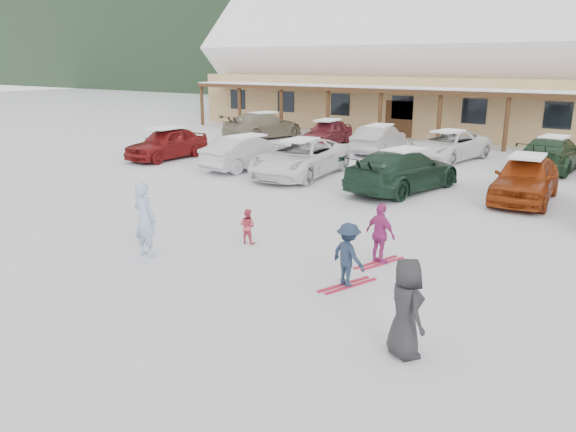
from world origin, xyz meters
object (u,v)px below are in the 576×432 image
Objects in this scene: parked_car_3 at (403,170)px; parked_car_0 at (167,143)px; bystander_dark at (406,308)px; adult_skier at (145,219)px; parked_car_8 at (327,132)px; parked_car_11 at (552,154)px; day_lodge at (405,70)px; parked_car_1 at (247,152)px; parked_car_10 at (447,146)px; toddler_red at (247,226)px; child_magenta at (380,234)px; parked_car_2 at (300,158)px; parked_car_7 at (263,125)px; parked_car_4 at (525,178)px; parked_car_9 at (379,139)px; child_navy at (348,255)px.

parked_car_0 is at bearing 10.08° from parked_car_3.
adult_skier is at bearing 30.96° from bystander_dark.
parked_car_3 is 1.27× the size of parked_car_8.
bystander_dark reaches higher than parked_car_11.
day_lodge is 6.64× the size of parked_car_1.
parked_car_11 reaches higher than parked_car_10.
toddler_red is at bearing -122.97° from adult_skier.
child_magenta is 0.29× the size of parked_car_11.
toddler_red is at bearing -71.41° from parked_car_2.
bystander_dark reaches higher than parked_car_10.
parked_car_3 is 15.41m from parked_car_7.
bystander_dark is at bearing 142.27° from parked_car_1.
parked_car_0 is (-17.11, 10.78, -0.07)m from bystander_dark.
parked_car_7 is (-17.95, 19.33, -0.04)m from bystander_dark.
parked_car_2 reaches higher than parked_car_10.
parked_car_3 reaches higher than parked_car_10.
child_magenta is (4.83, 2.78, -0.19)m from adult_skier.
parked_car_7 is 1.07× the size of parked_car_11.
adult_skier reaches higher than parked_car_8.
parked_car_7 is (-4.37, -10.42, -3.16)m from day_lodge.
parked_car_9 is (-8.62, 6.38, -0.05)m from parked_car_4.
parked_car_0 is (-11.41, 7.79, 0.29)m from toddler_red.
parked_car_2 is at bearing -106.81° from parked_car_10.
parked_car_9 is (2.71, 7.28, -0.01)m from parked_car_1.
child_magenta is 16.53m from parked_car_0.
child_navy is at bearing -167.66° from adult_skier.
parked_car_7 is 1.32× the size of parked_car_8.
parked_car_0 is (-14.95, 8.80, 0.06)m from child_navy.
parked_car_0 is at bearing -8.87° from child_magenta.
parked_car_8 is 0.81× the size of parked_car_10.
parked_car_4 is at bearing -42.17° from parked_car_10.
bystander_dark reaches higher than parked_car_0.
parked_car_3 is at bearing -72.61° from parked_car_10.
parked_car_7 is 11.96m from parked_car_10.
day_lodge is at bearing -78.42° from adult_skier.
parked_car_9 is (-7.43, 14.72, -0.01)m from child_magenta.
adult_skier is 14.16m from parked_car_0.
adult_skier reaches higher than bystander_dark.
parked_car_7 is (-5.58, 8.30, 0.06)m from parked_car_1.
adult_skier is at bearing 87.85° from parked_car_3.
parked_car_0 is (-14.88, 7.19, 0.03)m from child_magenta.
parked_car_2 is (-7.39, 9.06, 0.06)m from child_navy.
parked_car_2 is 7.27m from parked_car_9.
parked_car_1 is 10.00m from parked_car_7.
parked_car_0 reaches higher than parked_car_11.
day_lodge reaches higher than child_navy.
child_magenta is (-0.07, 1.61, 0.04)m from child_navy.
parked_car_1 is 11.36m from parked_car_4.
day_lodge is 15.92× the size of adult_skier.
parked_car_0 reaches higher than parked_car_1.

